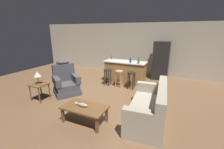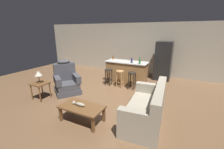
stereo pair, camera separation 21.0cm
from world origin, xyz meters
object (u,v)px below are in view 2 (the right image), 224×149
(bottle_tall_green, at_px, (140,61))
(coffee_table, at_px, (82,108))
(bar_stool_right, at_px, (132,78))
(bottle_short_amber, at_px, (132,61))
(table_lamp, at_px, (38,74))
(bar_stool_middle, at_px, (120,76))
(kitchen_island, at_px, (126,72))
(refrigerator, at_px, (163,61))
(fish_figurine, at_px, (79,104))
(couch, at_px, (148,108))
(recliner_near_lamp, at_px, (67,81))
(bottle_wine_dark, at_px, (113,58))
(end_table, at_px, (40,86))
(bar_stool_left, at_px, (109,74))

(bottle_tall_green, bearing_deg, coffee_table, -99.69)
(bar_stool_right, relative_size, bottle_short_amber, 3.04)
(table_lamp, relative_size, bar_stool_right, 0.60)
(table_lamp, distance_m, bar_stool_middle, 2.94)
(kitchen_island, distance_m, bar_stool_right, 0.80)
(bar_stool_middle, distance_m, refrigerator, 2.31)
(fish_figurine, relative_size, bottle_short_amber, 1.52)
(table_lamp, bearing_deg, bottle_short_amber, 50.15)
(coffee_table, distance_m, couch, 1.65)
(bar_stool_middle, bearing_deg, recliner_near_lamp, -137.54)
(bar_stool_right, bearing_deg, couch, -59.59)
(kitchen_island, xyz_separation_m, bar_stool_middle, (-0.03, -0.63, -0.01))
(couch, bearing_deg, kitchen_island, -62.86)
(bottle_wine_dark, bearing_deg, end_table, -111.65)
(kitchen_island, distance_m, bottle_short_amber, 0.65)
(bottle_tall_green, bearing_deg, bottle_short_amber, 169.19)
(bottle_wine_dark, bearing_deg, coffee_table, -75.95)
(recliner_near_lamp, xyz_separation_m, kitchen_island, (1.55, 2.02, 0.06))
(couch, xyz_separation_m, bar_stool_middle, (-1.60, 1.85, 0.13))
(coffee_table, height_order, bar_stool_right, bar_stool_right)
(refrigerator, distance_m, bottle_short_amber, 1.73)
(bar_stool_middle, bearing_deg, fish_figurine, -88.27)
(kitchen_island, relative_size, bottle_short_amber, 8.04)
(coffee_table, height_order, bottle_wine_dark, bottle_wine_dark)
(refrigerator, distance_m, bottle_tall_green, 1.61)
(kitchen_island, bearing_deg, bottle_wine_dark, 167.70)
(couch, bearing_deg, bottle_wine_dark, -54.14)
(couch, distance_m, end_table, 3.52)
(fish_figurine, distance_m, end_table, 2.02)
(couch, height_order, end_table, couch)
(coffee_table, distance_m, recliner_near_lamp, 2.09)
(bar_stool_middle, relative_size, bottle_wine_dark, 3.31)
(recliner_near_lamp, relative_size, kitchen_island, 0.67)
(couch, height_order, bottle_tall_green, bottle_tall_green)
(kitchen_island, bearing_deg, fish_figurine, -89.07)
(bottle_short_amber, bearing_deg, bottle_wine_dark, 161.62)
(fish_figurine, distance_m, bottle_wine_dark, 3.57)
(coffee_table, bearing_deg, bottle_wine_dark, 104.05)
(fish_figurine, relative_size, table_lamp, 0.83)
(coffee_table, relative_size, bar_stool_middle, 1.62)
(coffee_table, relative_size, bar_stool_left, 1.62)
(kitchen_island, distance_m, bottle_wine_dark, 0.93)
(fish_figurine, bearing_deg, table_lamp, 167.51)
(recliner_near_lamp, distance_m, refrigerator, 4.34)
(recliner_near_lamp, height_order, refrigerator, refrigerator)
(couch, bearing_deg, refrigerator, -91.41)
(bottle_short_amber, bearing_deg, table_lamp, -129.85)
(table_lamp, height_order, bar_stool_left, table_lamp)
(fish_figurine, bearing_deg, bar_stool_middle, 91.73)
(bottle_wine_dark, bearing_deg, bottle_short_amber, -18.38)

